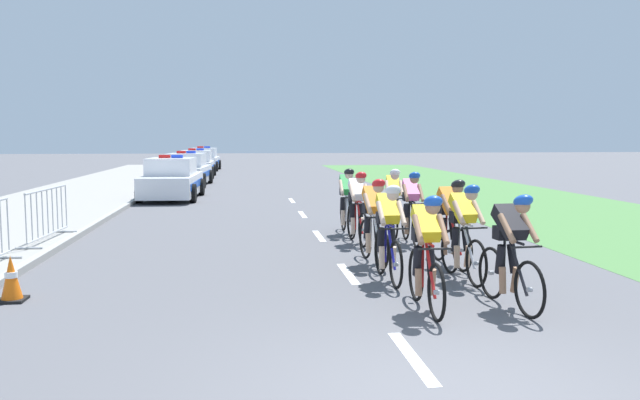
# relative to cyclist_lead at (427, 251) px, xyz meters

# --- Properties ---
(ground_plane) EXTENTS (160.00, 160.00, 0.00)m
(ground_plane) POSITION_rel_cyclist_lead_xyz_m (-0.63, -2.75, -0.79)
(ground_plane) COLOR #56565B
(sidewalk_slab) EXTENTS (4.96, 60.00, 0.12)m
(sidewalk_slab) POSITION_rel_cyclist_lead_xyz_m (-8.39, 11.25, -0.73)
(sidewalk_slab) COLOR gray
(sidewalk_slab) RESTS_ON ground
(kerb_edge) EXTENTS (0.16, 60.00, 0.13)m
(kerb_edge) POSITION_rel_cyclist_lead_xyz_m (-5.99, 11.25, -0.72)
(kerb_edge) COLOR #9E9E99
(kerb_edge) RESTS_ON ground
(grass_verge) EXTENTS (7.00, 60.00, 0.01)m
(grass_verge) POSITION_rel_cyclist_lead_xyz_m (7.26, 11.25, -0.78)
(grass_verge) COLOR #4C7F42
(grass_verge) RESTS_ON ground
(lane_markings_centre) EXTENTS (0.14, 21.60, 0.01)m
(lane_markings_centre) POSITION_rel_cyclist_lead_xyz_m (-0.63, 4.33, -0.78)
(lane_markings_centre) COLOR white
(lane_markings_centre) RESTS_ON ground
(cyclist_lead) EXTENTS (0.42, 1.72, 1.56)m
(cyclist_lead) POSITION_rel_cyclist_lead_xyz_m (0.00, 0.00, 0.00)
(cyclist_lead) COLOR black
(cyclist_lead) RESTS_ON ground
(cyclist_second) EXTENTS (0.45, 1.72, 1.56)m
(cyclist_second) POSITION_rel_cyclist_lead_xyz_m (1.13, -0.01, 0.00)
(cyclist_second) COLOR black
(cyclist_second) RESTS_ON ground
(cyclist_third) EXTENTS (0.42, 1.72, 1.56)m
(cyclist_third) POSITION_rel_cyclist_lead_xyz_m (-0.10, 1.71, 0.00)
(cyclist_third) COLOR black
(cyclist_third) RESTS_ON ground
(cyclist_fourth) EXTENTS (0.44, 1.72, 1.56)m
(cyclist_fourth) POSITION_rel_cyclist_lead_xyz_m (1.08, 1.64, 0.00)
(cyclist_fourth) COLOR black
(cyclist_fourth) RESTS_ON ground
(cyclist_fifth) EXTENTS (0.45, 1.72, 1.56)m
(cyclist_fifth) POSITION_rel_cyclist_lead_xyz_m (-0.05, 3.07, 0.00)
(cyclist_fifth) COLOR black
(cyclist_fifth) RESTS_ON ground
(cyclist_sixth) EXTENTS (0.45, 1.72, 1.56)m
(cyclist_sixth) POSITION_rel_cyclist_lead_xyz_m (1.24, 2.73, 0.00)
(cyclist_sixth) COLOR black
(cyclist_sixth) RESTS_ON ground
(cyclist_seventh) EXTENTS (0.44, 1.72, 1.56)m
(cyclist_seventh) POSITION_rel_cyclist_lead_xyz_m (0.05, 5.23, 0.00)
(cyclist_seventh) COLOR black
(cyclist_seventh) RESTS_ON ground
(cyclist_eighth) EXTENTS (0.42, 1.72, 1.56)m
(cyclist_eighth) POSITION_rel_cyclist_lead_xyz_m (1.17, 5.08, 0.00)
(cyclist_eighth) COLOR black
(cyclist_eighth) RESTS_ON ground
(cyclist_ninth) EXTENTS (0.42, 1.72, 1.56)m
(cyclist_ninth) POSITION_rel_cyclist_lead_xyz_m (0.05, 6.57, 0.00)
(cyclist_ninth) COLOR black
(cyclist_ninth) RESTS_ON ground
(cyclist_tenth) EXTENTS (0.46, 1.72, 1.56)m
(cyclist_tenth) POSITION_rel_cyclist_lead_xyz_m (1.06, 6.23, 0.00)
(cyclist_tenth) COLOR black
(cyclist_tenth) RESTS_ON ground
(police_car_nearest) EXTENTS (2.14, 4.47, 1.59)m
(police_car_nearest) POSITION_rel_cyclist_lead_xyz_m (-4.87, 15.46, -0.11)
(police_car_nearest) COLOR white
(police_car_nearest) RESTS_ON ground
(police_car_second) EXTENTS (2.21, 4.50, 1.59)m
(police_car_second) POSITION_rel_cyclist_lead_xyz_m (-4.87, 21.70, -0.11)
(police_car_second) COLOR silver
(police_car_second) RESTS_ON ground
(police_car_third) EXTENTS (2.00, 4.40, 1.59)m
(police_car_third) POSITION_rel_cyclist_lead_xyz_m (-4.86, 27.86, -0.11)
(police_car_third) COLOR white
(police_car_third) RESTS_ON ground
(police_car_furthest) EXTENTS (2.12, 4.46, 1.59)m
(police_car_furthest) POSITION_rel_cyclist_lead_xyz_m (-4.87, 34.89, -0.11)
(police_car_furthest) COLOR silver
(police_car_furthest) RESTS_ON ground
(crowd_barrier_rear) EXTENTS (0.61, 2.32, 1.07)m
(crowd_barrier_rear) POSITION_rel_cyclist_lead_xyz_m (-6.32, 5.71, -0.14)
(crowd_barrier_rear) COLOR #B7BABF
(crowd_barrier_rear) RESTS_ON sidewalk_slab
(traffic_cone_near) EXTENTS (0.36, 0.36, 0.64)m
(traffic_cone_near) POSITION_rel_cyclist_lead_xyz_m (-5.49, 1.15, -0.48)
(traffic_cone_near) COLOR black
(traffic_cone_near) RESTS_ON ground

